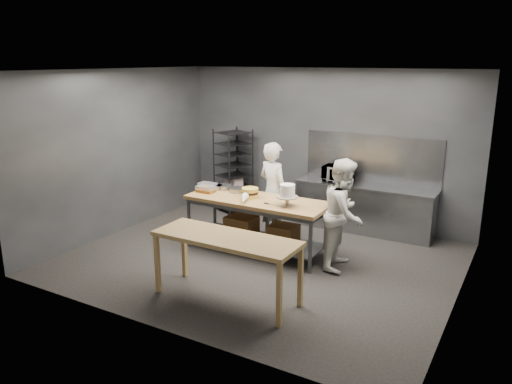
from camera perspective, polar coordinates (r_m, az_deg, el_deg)
ground at (r=8.21m, az=0.53°, el=-7.68°), size 6.00×6.00×0.00m
back_wall at (r=9.97m, az=7.66°, el=5.25°), size 6.00×0.04×3.00m
work_table at (r=8.37m, az=0.24°, el=-3.06°), size 2.40×0.90×0.92m
near_counter at (r=6.64m, az=-3.42°, el=-5.79°), size 2.00×0.70×0.90m
back_counter at (r=9.59m, az=12.23°, el=-1.80°), size 2.60×0.60×0.90m
splashback_panel at (r=9.65m, az=13.08°, el=3.77°), size 2.60×0.02×0.90m
speed_rack at (r=10.59m, az=-2.61°, el=2.39°), size 0.79×0.82×1.75m
chef_behind at (r=8.86m, az=1.98°, el=0.07°), size 0.75×0.61×1.77m
chef_right at (r=7.78m, az=10.02°, el=-2.48°), size 0.73×0.90×1.72m
microwave at (r=9.60m, az=9.34°, el=2.07°), size 0.54×0.37×0.30m
frosted_cake_stand at (r=7.81m, az=3.59°, el=-0.07°), size 0.34×0.34×0.35m
layer_cake at (r=8.34m, az=-0.69°, el=-0.07°), size 0.28×0.28×0.16m
cake_pans at (r=8.80m, az=-3.43°, el=0.44°), size 0.71×0.36×0.07m
piping_bag at (r=8.02m, az=-1.40°, el=-0.83°), size 0.27×0.40×0.12m
offset_spatula at (r=7.93m, az=1.76°, el=-1.42°), size 0.36×0.02×0.02m
pastry_clamshells at (r=8.80m, az=-5.67°, el=0.52°), size 0.41×0.40×0.11m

